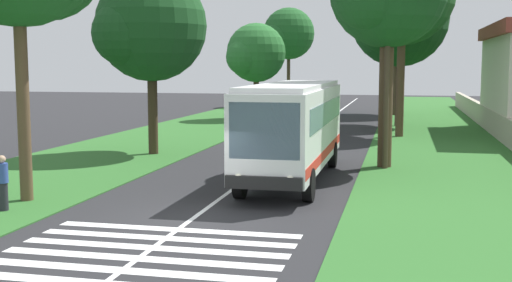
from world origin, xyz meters
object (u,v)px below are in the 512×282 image
object	(u,v)px
trailing_car_0	(279,124)
roadside_tree_right_0	(396,21)
trailing_car_1	(302,114)
trailing_minibus_0	(315,96)
coach_bus	(294,125)
roadside_tree_right_1	(398,20)
pedestrian	(3,182)
roadside_tree_left_2	(255,54)
utility_pole	(387,81)
roadside_tree_left_3	(288,35)
roadside_tree_left_0	(150,29)

from	to	relation	value
trailing_car_0	roadside_tree_right_0	xyz separation A→B (m)	(17.96, -7.05, 7.60)
trailing_car_1	trailing_minibus_0	bearing A→B (deg)	1.65
coach_bus	trailing_car_0	size ratio (longest dim) A/B	2.60
trailing_car_0	roadside_tree_right_1	xyz separation A→B (m)	(7.24, -7.25, 6.94)
trailing_car_1	pedestrian	bearing A→B (deg)	172.71
trailing_car_0	roadside_tree_left_2	distance (m)	12.15
trailing_car_1	utility_pole	world-z (taller)	utility_pole
trailing_car_1	roadside_tree_left_3	world-z (taller)	roadside_tree_left_3
roadside_tree_left_2	roadside_tree_right_1	world-z (taller)	roadside_tree_right_1
roadside_tree_left_0	pedestrian	bearing A→B (deg)	-178.25
roadside_tree_right_0	pedestrian	bearing A→B (deg)	165.16
roadside_tree_right_1	pedestrian	size ratio (longest dim) A/B	6.62
roadside_tree_right_1	pedestrian	xyz separation A→B (m)	(-31.05, 11.27, -6.70)
coach_bus	roadside_tree_left_3	distance (m)	45.74
coach_bus	roadside_tree_right_1	size ratio (longest dim) A/B	1.00
roadside_tree_left_2	trailing_minibus_0	bearing A→B (deg)	-25.20
roadside_tree_left_2	roadside_tree_left_3	bearing A→B (deg)	1.36
roadside_tree_left_0	utility_pole	distance (m)	11.95
trailing_car_0	roadside_tree_left_0	distance (m)	12.85
roadside_tree_left_0	roadside_tree_right_0	size ratio (longest dim) A/B	0.74
trailing_car_1	trailing_minibus_0	world-z (taller)	trailing_minibus_0
trailing_car_0	trailing_minibus_0	bearing A→B (deg)	0.43
trailing_minibus_0	roadside_tree_right_0	distance (m)	9.86
roadside_tree_right_0	pedestrian	world-z (taller)	roadside_tree_right_0
roadside_tree_left_3	trailing_minibus_0	bearing A→B (deg)	-156.37
utility_pole	pedestrian	xyz separation A→B (m)	(-10.82, 11.07, -2.83)
roadside_tree_left_3	utility_pole	xyz separation A→B (m)	(-41.28, -11.42, -3.86)
trailing_car_0	roadside_tree_left_3	world-z (taller)	roadside_tree_left_3
trailing_car_0	roadside_tree_right_1	world-z (taller)	roadside_tree_right_1
coach_bus	trailing_car_0	xyz separation A→B (m)	(16.41, 3.66, -1.48)
trailing_car_1	roadside_tree_left_3	size ratio (longest dim) A/B	0.41
roadside_tree_left_2	utility_pole	bearing A→B (deg)	-154.93
roadside_tree_left_3	roadside_tree_right_1	size ratio (longest dim) A/B	0.93
trailing_minibus_0	roadside_tree_left_3	world-z (taller)	roadside_tree_left_3
roadside_tree_right_1	utility_pole	xyz separation A→B (m)	(-20.23, 0.20, -3.87)
roadside_tree_right_1	utility_pole	distance (m)	20.60
roadside_tree_left_3	roadside_tree_right_0	distance (m)	15.41
roadside_tree_left_0	roadside_tree_left_2	bearing A→B (deg)	-1.27
trailing_car_0	trailing_car_1	distance (m)	8.76
roadside_tree_left_2	utility_pole	size ratio (longest dim) A/B	1.09
coach_bus	roadside_tree_right_0	world-z (taller)	roadside_tree_right_0
roadside_tree_left_0	roadside_tree_left_3	world-z (taller)	roadside_tree_left_3
trailing_car_0	roadside_tree_left_0	world-z (taller)	roadside_tree_left_0
roadside_tree_left_3	pedestrian	xyz separation A→B (m)	(-52.10, -0.35, -6.69)
trailing_car_0	roadside_tree_left_0	bearing A→B (deg)	157.61
roadside_tree_left_2	trailing_car_1	bearing A→B (deg)	-113.27
roadside_tree_left_3	pedestrian	bearing A→B (deg)	-179.62
pedestrian	roadside_tree_left_2	bearing A→B (deg)	-0.12
utility_pole	pedestrian	bearing A→B (deg)	134.35
trailing_car_0	trailing_minibus_0	world-z (taller)	trailing_minibus_0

